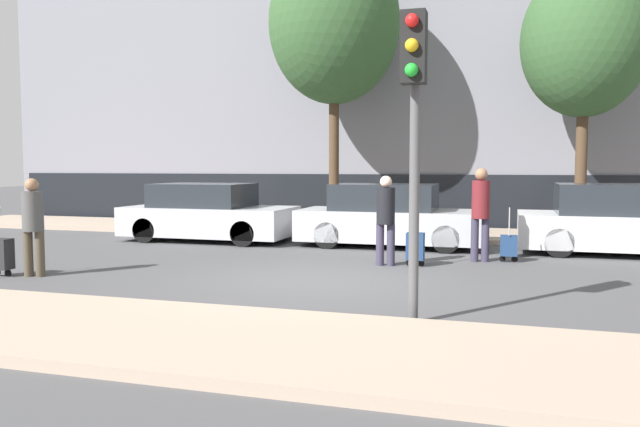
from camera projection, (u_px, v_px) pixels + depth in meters
name	position (u px, v px, depth m)	size (l,w,h in m)	color
ground_plane	(315.00, 281.00, 10.06)	(80.00, 80.00, 0.00)	#4C4C4F
sidewalk_near	(209.00, 339.00, 6.48)	(28.00, 2.50, 0.12)	tan
sidewalk_far	(392.00, 233.00, 16.74)	(28.00, 3.00, 0.12)	tan
building_facade	(413.00, 34.00, 19.58)	(28.00, 2.55, 12.03)	slate
parked_car_0	(208.00, 214.00, 15.50)	(4.15, 1.92, 1.42)	#B7BABF
parked_car_1	(389.00, 217.00, 14.34)	(4.23, 1.77, 1.44)	#B7BABF
parked_car_2	(620.00, 222.00, 13.04)	(4.18, 1.89, 1.48)	silver
pedestrian_left	(33.00, 221.00, 10.39)	(0.34, 0.34, 1.65)	#4C4233
trolley_left	(2.00, 254.00, 10.45)	(0.34, 0.29, 1.18)	#262628
pedestrian_center	(386.00, 215.00, 11.54)	(0.35, 0.34, 1.67)	#383347
trolley_center	(415.00, 246.00, 11.50)	(0.34, 0.29, 1.16)	navy
pedestrian_right	(481.00, 208.00, 12.01)	(0.35, 0.34, 1.81)	#383347
trolley_right	(509.00, 246.00, 12.02)	(0.34, 0.29, 1.06)	navy
traffic_light	(414.00, 104.00, 7.07)	(0.28, 0.47, 3.57)	#515154
bare_tree_near_crossing	(334.00, 24.00, 16.98)	(3.58, 3.58, 7.80)	#4C3826
bare_tree_down_street	(585.00, 41.00, 15.22)	(3.05, 3.05, 6.66)	#4C3826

